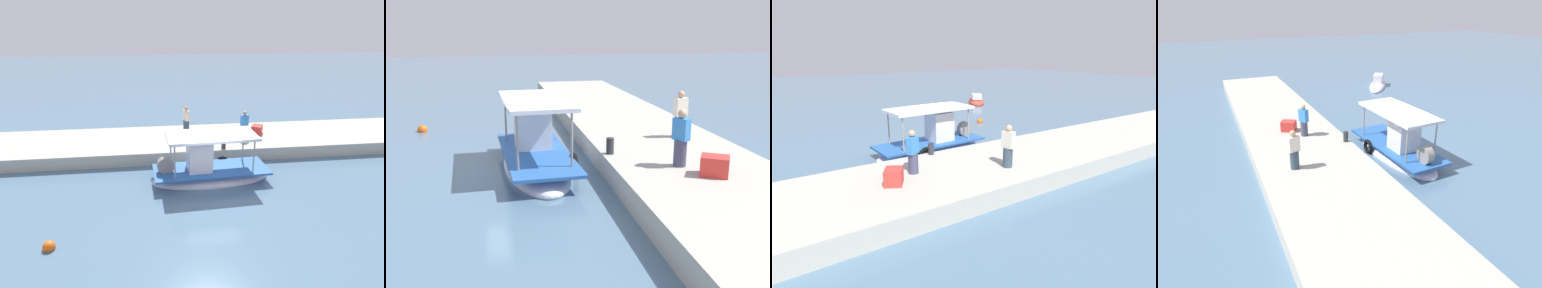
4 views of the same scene
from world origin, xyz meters
TOP-DOWN VIEW (x-y plane):
  - ground_plane at (0.00, 0.00)m, footprint 120.00×120.00m
  - dock_quay at (0.00, -4.74)m, footprint 36.00×4.69m
  - main_fishing_boat at (0.08, -0.45)m, footprint 5.84×2.40m
  - fisherman_near_bollard at (0.59, -5.65)m, footprint 0.45×0.52m
  - fisherman_by_crate at (-2.70, -4.26)m, footprint 0.52×0.49m
  - mooring_bollard at (-1.13, -2.64)m, footprint 0.24×0.24m
  - cargo_crate at (-3.68, -4.82)m, footprint 0.86×0.91m
  - marker_buoy at (6.35, 3.97)m, footprint 0.43×0.43m

SIDE VIEW (x-z plane):
  - ground_plane at x=0.00m, z-range 0.00..0.00m
  - marker_buoy at x=6.35m, z-range -0.13..0.30m
  - dock_quay at x=0.00m, z-range 0.00..0.71m
  - main_fishing_boat at x=0.08m, z-range -0.90..1.78m
  - mooring_bollard at x=-1.13m, z-range 0.71..1.21m
  - cargo_crate at x=-3.68m, z-range 0.71..1.24m
  - fisherman_by_crate at x=-2.70m, z-range 0.63..2.25m
  - fisherman_near_bollard at x=0.59m, z-range 0.63..2.28m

